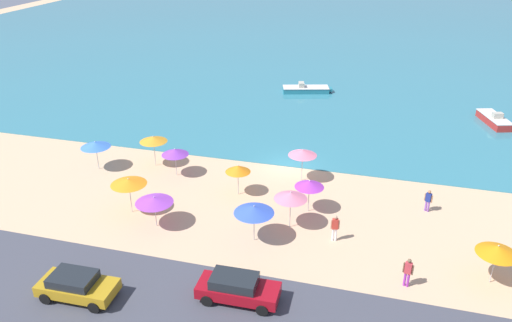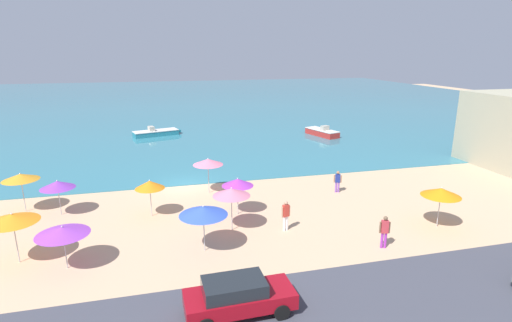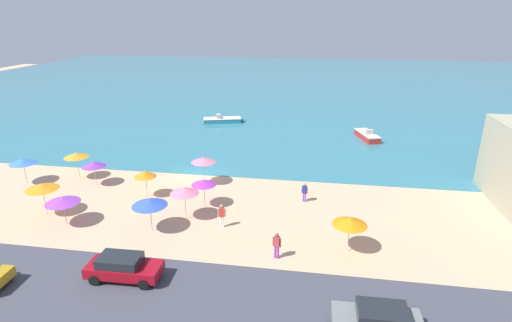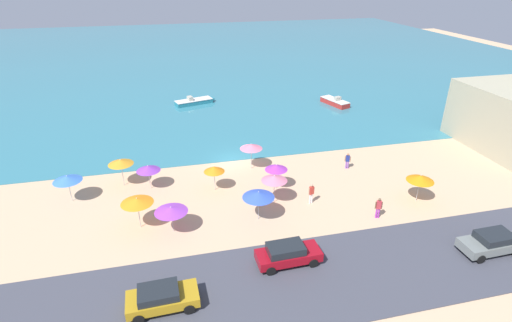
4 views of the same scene
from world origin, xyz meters
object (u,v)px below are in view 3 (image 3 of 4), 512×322
at_px(beach_umbrella_2, 204,182).
at_px(beach_umbrella_5, 76,155).
at_px(parked_car_1, 378,320).
at_px(beach_umbrella_1, 145,174).
at_px(parked_car_3, 123,267).
at_px(bather_1, 222,215).
at_px(beach_umbrella_0, 23,161).
at_px(skiff_offshore, 367,135).
at_px(skiff_nearshore, 223,120).
at_px(bather_2, 305,191).
at_px(beach_umbrella_7, 350,221).
at_px(beach_umbrella_10, 149,203).
at_px(beach_umbrella_4, 94,164).
at_px(beach_umbrella_8, 184,191).
at_px(beach_umbrella_3, 203,160).
at_px(beach_umbrella_6, 42,187).
at_px(bather_0, 277,244).
at_px(beach_umbrella_9, 63,200).

xyz_separation_m(beach_umbrella_2, beach_umbrella_5, (-13.27, 3.78, 0.22)).
bearing_deg(parked_car_1, beach_umbrella_2, 134.97).
xyz_separation_m(beach_umbrella_1, parked_car_3, (3.29, -10.89, -1.24)).
relative_size(beach_umbrella_1, bather_1, 1.32).
distance_m(beach_umbrella_0, parked_car_1, 32.60).
bearing_deg(beach_umbrella_0, skiff_offshore, 30.56).
bearing_deg(skiff_nearshore, bather_1, -76.56).
distance_m(bather_2, parked_car_1, 14.72).
height_order(beach_umbrella_7, skiff_nearshore, beach_umbrella_7).
relative_size(beach_umbrella_5, beach_umbrella_10, 1.04).
bearing_deg(beach_umbrella_4, beach_umbrella_2, -13.52).
bearing_deg(beach_umbrella_8, beach_umbrella_3, 93.88).
relative_size(beach_umbrella_6, bather_1, 1.43).
relative_size(beach_umbrella_2, bather_2, 1.48).
distance_m(beach_umbrella_4, parked_car_1, 27.21).
height_order(beach_umbrella_5, beach_umbrella_6, beach_umbrella_5).
xyz_separation_m(parked_car_3, skiff_offshore, (16.84, 30.91, -0.37)).
bearing_deg(beach_umbrella_7, beach_umbrella_8, 167.85).
height_order(bather_0, parked_car_1, bather_0).
distance_m(beach_umbrella_0, beach_umbrella_2, 17.53).
xyz_separation_m(beach_umbrella_7, bather_0, (-4.50, -1.54, -1.16)).
distance_m(beach_umbrella_4, bather_2, 18.85).
xyz_separation_m(beach_umbrella_0, beach_umbrella_6, (5.75, -5.27, 0.20)).
xyz_separation_m(bather_2, parked_car_1, (4.11, -14.14, -0.07)).
height_order(beach_umbrella_6, bather_2, beach_umbrella_6).
height_order(beach_umbrella_2, parked_car_3, beach_umbrella_2).
bearing_deg(bather_0, bather_2, 80.81).
bearing_deg(beach_umbrella_9, beach_umbrella_0, 141.68).
xyz_separation_m(beach_umbrella_8, skiff_offshore, (15.61, 23.28, -1.86)).
height_order(beach_umbrella_3, skiff_offshore, beach_umbrella_3).
relative_size(beach_umbrella_7, bather_1, 1.37).
height_order(beach_umbrella_7, parked_car_1, beach_umbrella_7).
relative_size(bather_0, bather_1, 0.99).
relative_size(beach_umbrella_4, bather_0, 1.29).
bearing_deg(beach_umbrella_8, beach_umbrella_4, 154.15).
bearing_deg(beach_umbrella_7, beach_umbrella_0, 166.54).
xyz_separation_m(beach_umbrella_5, parked_car_3, (11.22, -13.68, -1.49)).
bearing_deg(beach_umbrella_2, parked_car_1, -45.03).
height_order(beach_umbrella_10, bather_1, beach_umbrella_10).
bearing_deg(beach_umbrella_0, bather_1, -14.49).
relative_size(beach_umbrella_0, beach_umbrella_4, 1.05).
bearing_deg(beach_umbrella_3, beach_umbrella_0, -171.75).
height_order(beach_umbrella_7, parked_car_3, beach_umbrella_7).
bearing_deg(bather_0, beach_umbrella_7, 18.94).
xyz_separation_m(beach_umbrella_2, skiff_offshore, (14.79, 21.01, -1.64)).
relative_size(beach_umbrella_6, beach_umbrella_10, 1.04).
relative_size(beach_umbrella_6, beach_umbrella_8, 0.99).
bearing_deg(beach_umbrella_0, beach_umbrella_5, 23.25).
xyz_separation_m(beach_umbrella_2, beach_umbrella_9, (-9.28, -4.44, -0.17)).
relative_size(beach_umbrella_3, bather_0, 1.47).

